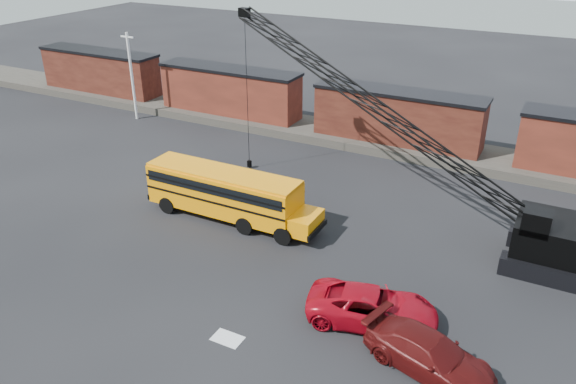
# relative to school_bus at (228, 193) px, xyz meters

# --- Properties ---
(ground) EXTENTS (160.00, 160.00, 0.00)m
(ground) POSITION_rel_school_bus_xyz_m (5.56, -5.54, -1.79)
(ground) COLOR black
(ground) RESTS_ON ground
(gravel_berm) EXTENTS (120.00, 5.00, 0.70)m
(gravel_berm) POSITION_rel_school_bus_xyz_m (5.56, 16.46, -1.44)
(gravel_berm) COLOR #4D473F
(gravel_berm) RESTS_ON ground
(boxcar_west_far) EXTENTS (13.70, 3.10, 4.17)m
(boxcar_west_far) POSITION_rel_school_bus_xyz_m (-26.44, 16.46, 0.97)
(boxcar_west_far) COLOR #582518
(boxcar_west_far) RESTS_ON gravel_berm
(boxcar_west_near) EXTENTS (13.70, 3.10, 4.17)m
(boxcar_west_near) POSITION_rel_school_bus_xyz_m (-10.44, 16.46, 0.97)
(boxcar_west_near) COLOR #431B13
(boxcar_west_near) RESTS_ON gravel_berm
(boxcar_mid) EXTENTS (13.70, 3.10, 4.17)m
(boxcar_mid) POSITION_rel_school_bus_xyz_m (5.56, 16.46, 0.97)
(boxcar_mid) COLOR #582518
(boxcar_mid) RESTS_ON gravel_berm
(utility_pole) EXTENTS (1.40, 0.24, 8.00)m
(utility_pole) POSITION_rel_school_bus_xyz_m (-18.44, 12.46, 2.36)
(utility_pole) COLOR silver
(utility_pole) RESTS_ON ground
(snow_patch) EXTENTS (1.40, 0.90, 0.02)m
(snow_patch) POSITION_rel_school_bus_xyz_m (6.06, -9.54, -1.78)
(snow_patch) COLOR silver
(snow_patch) RESTS_ON ground
(school_bus) EXTENTS (11.65, 2.65, 3.19)m
(school_bus) POSITION_rel_school_bus_xyz_m (0.00, 0.00, 0.00)
(school_bus) COLOR orange
(school_bus) RESTS_ON ground
(red_pickup) EXTENTS (6.53, 4.01, 1.69)m
(red_pickup) POSITION_rel_school_bus_xyz_m (11.42, -5.39, -0.95)
(red_pickup) COLOR #AA0817
(red_pickup) RESTS_ON ground
(maroon_suv) EXTENTS (6.15, 3.79, 1.66)m
(maroon_suv) POSITION_rel_school_bus_xyz_m (14.60, -7.25, -0.96)
(maroon_suv) COLOR #480D0C
(maroon_suv) RESTS_ON ground
(crawler_crane) EXTENTS (25.02, 6.51, 11.91)m
(crawler_crane) POSITION_rel_school_bus_xyz_m (7.40, 5.51, 4.94)
(crawler_crane) COLOR black
(crawler_crane) RESTS_ON ground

